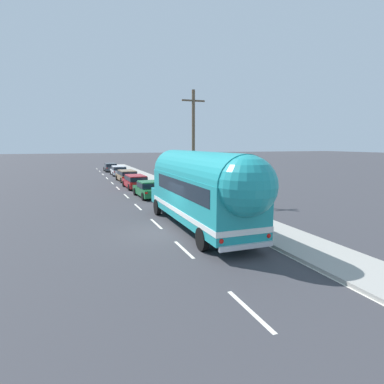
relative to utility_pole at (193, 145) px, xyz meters
The scene contains 10 objects.
ground_plane 9.99m from the utility_pole, 119.99° to the right, with size 300.00×300.00×0.00m, color #38383D.
lane_markings 7.09m from the utility_pole, 109.78° to the left, with size 3.82×80.00×0.01m.
sidewalk_slab 4.93m from the utility_pole, 75.59° to the left, with size 2.72×90.00×0.15m, color #9E9B93.
utility_pole is the anchor object (origin of this frame).
painted_bus 8.91m from the utility_pole, 107.68° to the right, with size 2.63×12.02×4.12m.
car_lead 5.73m from the utility_pole, 128.31° to the left, with size 2.12×4.42×1.37m.
car_second 10.35m from the utility_pole, 106.79° to the left, with size 2.05×4.61×1.37m.
car_third 16.34m from the utility_pole, 99.49° to the left, with size 2.13×4.61×1.37m.
car_fourth 24.16m from the utility_pole, 95.98° to the left, with size 2.02×4.46×1.37m.
car_fifth 31.29m from the utility_pole, 95.18° to the left, with size 1.95×4.37×1.37m.
Camera 1 is at (-4.34, -15.46, 4.49)m, focal length 30.13 mm.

